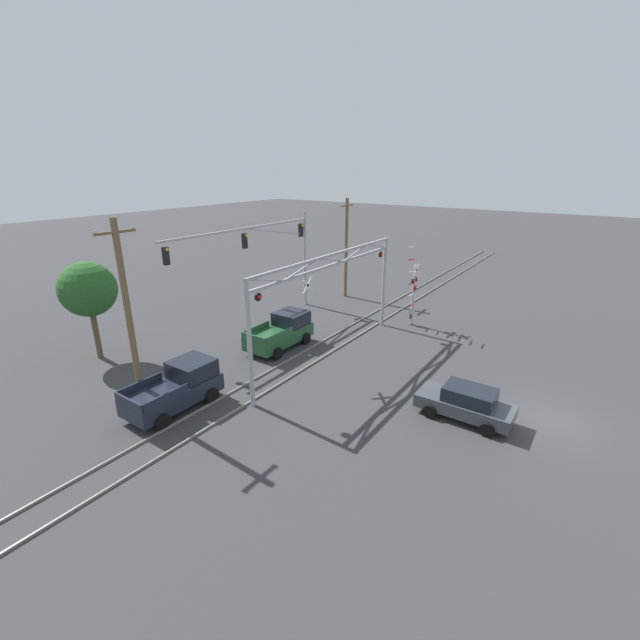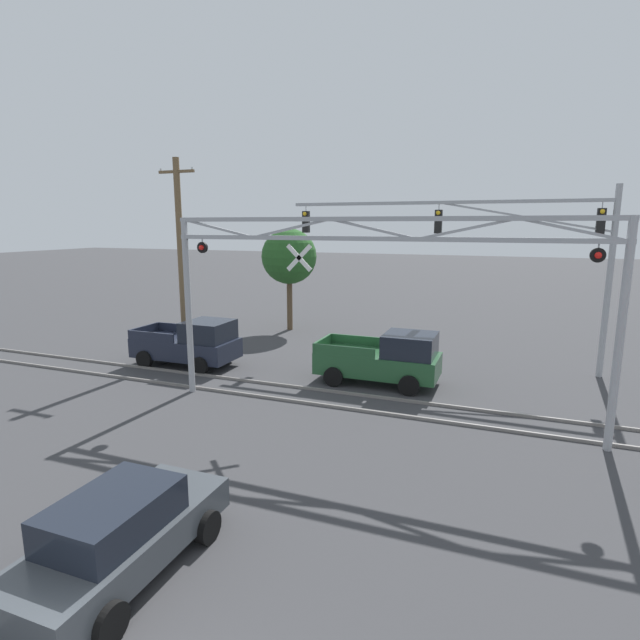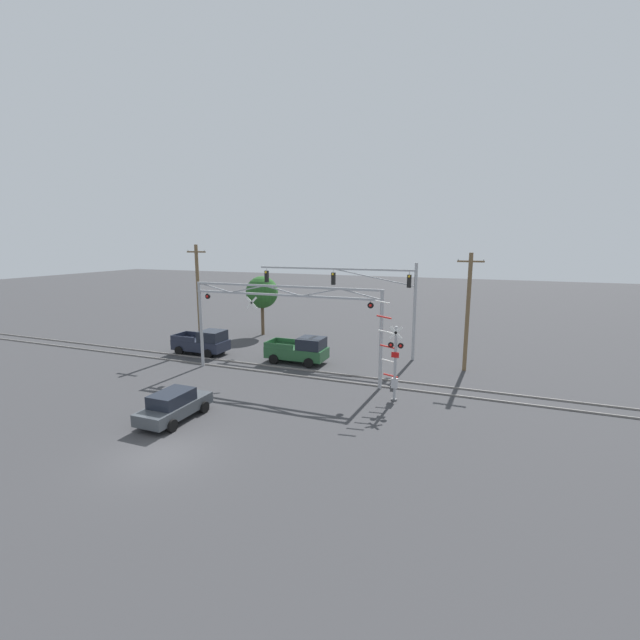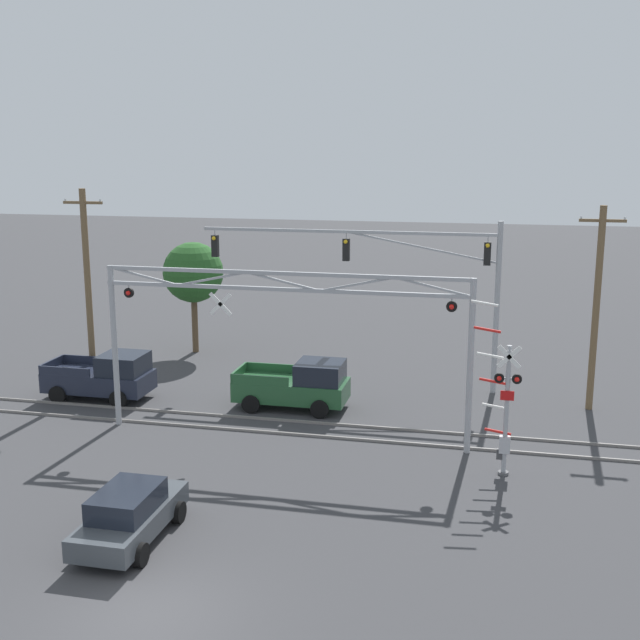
# 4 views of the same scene
# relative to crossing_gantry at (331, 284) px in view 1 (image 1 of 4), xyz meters

# --- Properties ---
(ground_plane) EXTENTS (200.00, 200.00, 0.00)m
(ground_plane) POSITION_rel_crossing_gantry_xyz_m (0.02, -11.93, -4.57)
(ground_plane) COLOR #38383A
(rail_track_near) EXTENTS (80.00, 0.08, 0.10)m
(rail_track_near) POSITION_rel_crossing_gantry_xyz_m (0.02, 0.28, -4.52)
(rail_track_near) COLOR gray
(rail_track_near) RESTS_ON ground_plane
(rail_track_far) EXTENTS (80.00, 0.08, 0.10)m
(rail_track_far) POSITION_rel_crossing_gantry_xyz_m (0.02, 1.72, -4.52)
(rail_track_far) COLOR gray
(rail_track_far) RESTS_ON ground_plane
(crossing_gantry) EXTENTS (13.70, 0.27, 6.29)m
(crossing_gantry) POSITION_rel_crossing_gantry_xyz_m (0.00, 0.00, 0.00)
(crossing_gantry) COLOR #9EA0A5
(crossing_gantry) RESTS_ON ground_plane
(crossing_signal_mast) EXTENTS (1.73, 0.35, 5.87)m
(crossing_signal_mast) POSITION_rel_crossing_gantry_xyz_m (7.94, -1.73, -2.36)
(crossing_signal_mast) COLOR #9EA0A5
(crossing_signal_mast) RESTS_ON ground_plane
(traffic_signal_span) EXTENTS (13.45, 0.39, 7.57)m
(traffic_signal_span) POSITION_rel_crossing_gantry_xyz_m (3.96, 7.48, 0.78)
(traffic_signal_span) COLOR #9EA0A5
(traffic_signal_span) RESTS_ON ground_plane
(pickup_truck_lead) EXTENTS (4.65, 2.27, 2.04)m
(pickup_truck_lead) POSITION_rel_crossing_gantry_xyz_m (-0.33, 3.45, -3.58)
(pickup_truck_lead) COLOR #23512D
(pickup_truck_lead) RESTS_ON ground_plane
(pickup_truck_following) EXTENTS (4.51, 2.27, 2.04)m
(pickup_truck_following) POSITION_rel_crossing_gantry_xyz_m (-8.77, 2.86, -3.58)
(pickup_truck_following) COLOR #1E2333
(pickup_truck_following) RESTS_ON ground_plane
(sedan_waiting) EXTENTS (1.98, 4.23, 1.56)m
(sedan_waiting) POSITION_rel_crossing_gantry_xyz_m (-2.02, -8.69, -3.78)
(sedan_waiting) COLOR #3D4247
(sedan_waiting) RESTS_ON ground_plane
(utility_pole_left) EXTENTS (1.80, 0.28, 8.92)m
(utility_pole_left) POSITION_rel_crossing_gantry_xyz_m (-9.95, 4.05, 0.03)
(utility_pole_left) COLOR brown
(utility_pole_left) RESTS_ON ground_plane
(utility_pole_right) EXTENTS (1.80, 0.28, 8.40)m
(utility_pole_right) POSITION_rel_crossing_gantry_xyz_m (11.48, 6.02, -0.23)
(utility_pole_right) COLOR brown
(utility_pole_right) RESTS_ON ground_plane
(background_tree_beyond_span) EXTENTS (3.15, 3.15, 5.84)m
(background_tree_beyond_span) POSITION_rel_crossing_gantry_xyz_m (-7.95, 11.33, -0.33)
(background_tree_beyond_span) COLOR brown
(background_tree_beyond_span) RESTS_ON ground_plane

